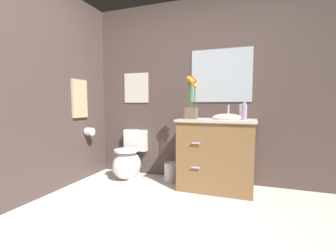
# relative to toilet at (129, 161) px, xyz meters

# --- Properties ---
(ground_plane) EXTENTS (10.02, 10.02, 0.00)m
(ground_plane) POSITION_rel_toilet_xyz_m (0.92, -1.48, -0.24)
(ground_plane) COLOR beige
(wall_back) EXTENTS (4.68, 0.05, 2.50)m
(wall_back) POSITION_rel_toilet_xyz_m (1.12, 0.30, 1.01)
(wall_back) COLOR #4C3D38
(wall_back) RESTS_ON ground_plane
(wall_left) EXTENTS (0.05, 4.90, 2.50)m
(wall_left) POSITION_rel_toilet_xyz_m (-0.61, -0.95, 1.01)
(wall_left) COLOR #4C3D38
(wall_left) RESTS_ON ground_plane
(toilet) EXTENTS (0.38, 0.59, 0.69)m
(toilet) POSITION_rel_toilet_xyz_m (0.00, 0.00, 0.00)
(toilet) COLOR white
(toilet) RESTS_ON ground_plane
(vanity_cabinet) EXTENTS (0.94, 0.56, 1.07)m
(vanity_cabinet) POSITION_rel_toilet_xyz_m (1.27, -0.03, 0.21)
(vanity_cabinet) COLOR brown
(vanity_cabinet) RESTS_ON ground_plane
(flower_vase) EXTENTS (0.14, 0.14, 0.54)m
(flower_vase) POSITION_rel_toilet_xyz_m (0.95, -0.09, 0.84)
(flower_vase) COLOR brown
(flower_vase) RESTS_ON vanity_cabinet
(soap_bottle) EXTENTS (0.06, 0.06, 0.21)m
(soap_bottle) POSITION_rel_toilet_xyz_m (1.58, -0.05, 0.74)
(soap_bottle) COLOR #B28CBF
(soap_bottle) RESTS_ON vanity_cabinet
(lotion_bottle) EXTENTS (0.06, 0.06, 0.21)m
(lotion_bottle) POSITION_rel_toilet_xyz_m (1.55, 0.07, 0.74)
(lotion_bottle) COLOR beige
(lotion_bottle) RESTS_ON vanity_cabinet
(trash_bin) EXTENTS (0.18, 0.18, 0.27)m
(trash_bin) POSITION_rel_toilet_xyz_m (0.64, 0.03, -0.11)
(trash_bin) COLOR #B7B7BC
(trash_bin) RESTS_ON ground_plane
(wall_poster) EXTENTS (0.40, 0.01, 0.44)m
(wall_poster) POSITION_rel_toilet_xyz_m (-0.00, 0.27, 1.07)
(wall_poster) COLOR beige
(wall_mirror) EXTENTS (0.80, 0.01, 0.70)m
(wall_mirror) POSITION_rel_toilet_xyz_m (1.26, 0.27, 1.21)
(wall_mirror) COLOR #B2BCC6
(hanging_towel) EXTENTS (0.03, 0.28, 0.52)m
(hanging_towel) POSITION_rel_toilet_xyz_m (-0.57, -0.31, 0.90)
(hanging_towel) COLOR tan
(toilet_paper_roll) EXTENTS (0.11, 0.11, 0.11)m
(toilet_paper_roll) POSITION_rel_toilet_xyz_m (-0.52, -0.20, 0.44)
(toilet_paper_roll) COLOR white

